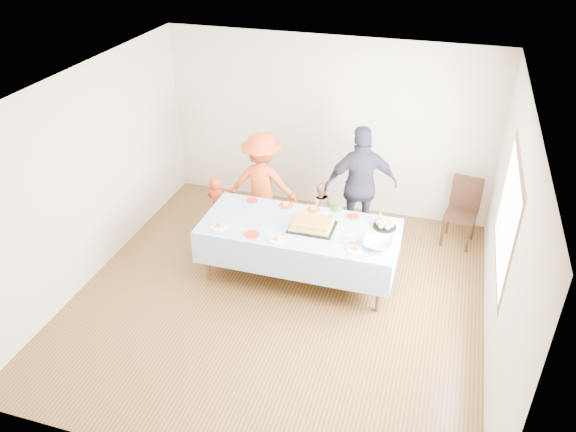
{
  "coord_description": "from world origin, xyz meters",
  "views": [
    {
      "loc": [
        1.72,
        -5.29,
        4.55
      ],
      "look_at": [
        0.04,
        0.3,
        1.03
      ],
      "focal_mm": 35.0,
      "sensor_mm": 36.0,
      "label": 1
    }
  ],
  "objects_px": {
    "birthday_cake": "(312,224)",
    "adult_left": "(262,184)",
    "dining_chair": "(463,207)",
    "party_table": "(299,229)"
  },
  "relations": [
    {
      "from": "dining_chair",
      "to": "adult_left",
      "type": "relative_size",
      "value": 0.64
    },
    {
      "from": "dining_chair",
      "to": "adult_left",
      "type": "height_order",
      "value": "adult_left"
    },
    {
      "from": "party_table",
      "to": "adult_left",
      "type": "bearing_deg",
      "value": 130.86
    },
    {
      "from": "party_table",
      "to": "birthday_cake",
      "type": "height_order",
      "value": "birthday_cake"
    },
    {
      "from": "dining_chair",
      "to": "adult_left",
      "type": "xyz_separation_m",
      "value": [
        -2.82,
        -0.55,
        0.23
      ]
    },
    {
      "from": "party_table",
      "to": "birthday_cake",
      "type": "xyz_separation_m",
      "value": [
        0.17,
        0.0,
        0.1
      ]
    },
    {
      "from": "dining_chair",
      "to": "adult_left",
      "type": "bearing_deg",
      "value": -158.9
    },
    {
      "from": "birthday_cake",
      "to": "adult_left",
      "type": "relative_size",
      "value": 0.37
    },
    {
      "from": "birthday_cake",
      "to": "dining_chair",
      "type": "xyz_separation_m",
      "value": [
        1.83,
        1.5,
        -0.28
      ]
    },
    {
      "from": "birthday_cake",
      "to": "dining_chair",
      "type": "height_order",
      "value": "dining_chair"
    }
  ]
}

